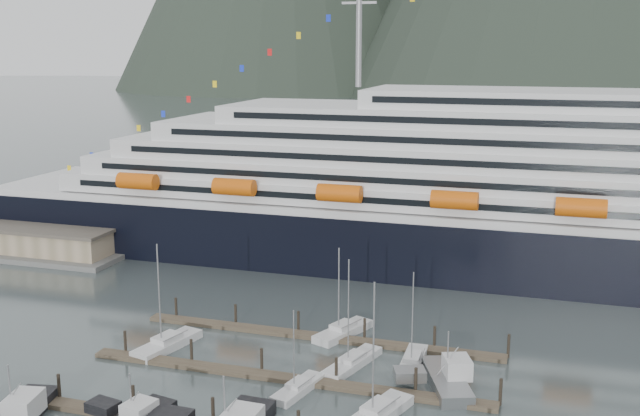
# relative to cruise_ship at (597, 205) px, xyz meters

# --- Properties ---
(ground) EXTENTS (1600.00, 1600.00, 0.00)m
(ground) POSITION_rel_cruise_ship_xyz_m (-30.03, -54.94, -12.04)
(ground) COLOR #414C4D
(ground) RESTS_ON ground
(cruise_ship) EXTENTS (210.00, 30.40, 50.30)m
(cruise_ship) POSITION_rel_cruise_ship_xyz_m (0.00, 0.00, 0.00)
(cruise_ship) COLOR black
(cruise_ship) RESTS_ON ground
(warehouse) EXTENTS (46.00, 20.00, 5.80)m
(warehouse) POSITION_rel_cruise_ship_xyz_m (-102.03, -12.94, -9.79)
(warehouse) COLOR #595956
(warehouse) RESTS_ON ground
(dock_mid) EXTENTS (48.18, 2.28, 3.20)m
(dock_mid) POSITION_rel_cruise_ship_xyz_m (-34.95, -51.89, -11.73)
(dock_mid) COLOR #473A2D
(dock_mid) RESTS_ON ground
(dock_far) EXTENTS (48.18, 2.28, 3.20)m
(dock_far) POSITION_rel_cruise_ship_xyz_m (-34.95, -38.89, -11.73)
(dock_far) COLOR #473A2D
(dock_far) RESTS_ON ground
(sailboat_a) EXTENTS (5.28, 10.59, 14.31)m
(sailboat_a) POSITION_rel_cruise_ship_xyz_m (-52.02, -47.72, -11.60)
(sailboat_a) COLOR silver
(sailboat_a) RESTS_ON ground
(sailboat_c) EXTENTS (3.97, 8.38, 10.05)m
(sailboat_c) POSITION_rel_cruise_ship_xyz_m (-32.36, -54.35, -11.66)
(sailboat_c) COLOR silver
(sailboat_c) RESTS_ON ground
(sailboat_d) EXTENTS (5.16, 10.52, 13.78)m
(sailboat_d) POSITION_rel_cruise_ship_xyz_m (-28.45, -45.95, -11.63)
(sailboat_d) COLOR silver
(sailboat_d) RESTS_ON ground
(sailboat_f) EXTENTS (6.19, 10.03, 12.53)m
(sailboat_f) POSITION_rel_cruise_ship_xyz_m (-32.17, -36.87, -11.61)
(sailboat_f) COLOR silver
(sailboat_f) RESTS_ON ground
(sailboat_g) EXTENTS (2.53, 9.51, 12.18)m
(sailboat_g) POSITION_rel_cruise_ship_xyz_m (-21.70, -43.64, -11.64)
(sailboat_g) COLOR silver
(sailboat_g) RESTS_ON ground
(sailboat_h) EXTENTS (5.91, 10.34, 15.33)m
(sailboat_h) POSITION_rel_cruise_ship_xyz_m (-22.67, -57.66, -11.59)
(sailboat_h) COLOR silver
(sailboat_h) RESTS_ON ground
(trawler_e) EXTENTS (9.61, 11.60, 7.17)m
(trawler_e) POSITION_rel_cruise_ship_xyz_m (-17.15, -48.15, -11.13)
(trawler_e) COLOR gray
(trawler_e) RESTS_ON ground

